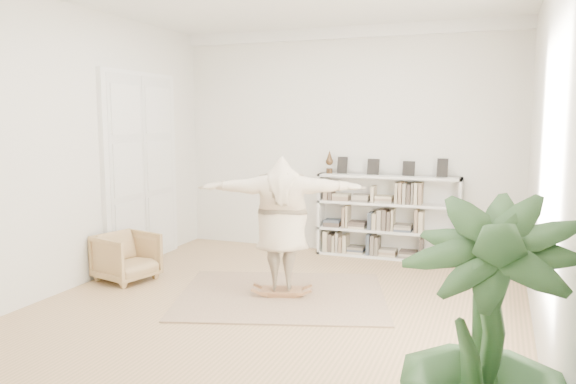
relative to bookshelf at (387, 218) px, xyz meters
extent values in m
plane|color=#9C7F50|center=(-0.74, -2.82, -0.64)|extent=(6.00, 6.00, 0.00)
plane|color=silver|center=(-0.74, 0.18, 1.16)|extent=(5.50, 0.00, 5.50)
plane|color=silver|center=(-0.74, -5.82, 1.16)|extent=(5.50, 0.00, 5.50)
plane|color=silver|center=(-3.49, -2.82, 1.16)|extent=(0.00, 6.00, 6.00)
plane|color=silver|center=(2.01, -2.82, 1.16)|extent=(0.00, 6.00, 6.00)
cube|color=white|center=(-0.74, 0.12, 2.87)|extent=(5.50, 0.12, 0.18)
cube|color=white|center=(-3.45, -1.52, 0.76)|extent=(0.08, 1.78, 2.92)
cube|color=silver|center=(-3.43, -1.92, 0.76)|extent=(0.06, 0.78, 2.80)
cube|color=silver|center=(-3.43, -1.12, 0.76)|extent=(0.06, 0.78, 2.80)
cube|color=silver|center=(-1.07, -0.01, 0.01)|extent=(0.04, 0.35, 1.30)
cube|color=silver|center=(1.09, -0.01, 0.01)|extent=(0.04, 0.35, 1.30)
cube|color=silver|center=(0.01, 0.14, 0.01)|extent=(2.20, 0.04, 1.30)
cube|color=silver|center=(0.01, -0.01, -0.62)|extent=(2.20, 0.35, 0.04)
cube|color=silver|center=(0.01, -0.01, -0.21)|extent=(2.20, 0.35, 0.04)
cube|color=silver|center=(0.01, -0.01, 0.22)|extent=(2.20, 0.35, 0.04)
cube|color=silver|center=(0.01, -0.01, 0.64)|extent=(2.20, 0.35, 0.04)
cube|color=black|center=(-0.74, 0.04, 0.78)|extent=(0.18, 0.07, 0.24)
cube|color=black|center=(-0.24, 0.04, 0.78)|extent=(0.18, 0.07, 0.24)
cube|color=black|center=(0.31, 0.04, 0.78)|extent=(0.18, 0.07, 0.24)
cube|color=black|center=(0.81, 0.04, 0.78)|extent=(0.18, 0.07, 0.24)
imported|color=tan|center=(-3.04, -2.50, -0.31)|extent=(0.86, 0.85, 0.65)
cube|color=tan|center=(-0.84, -2.40, -0.63)|extent=(2.98, 2.65, 0.02)
cube|color=#9B613E|center=(-0.84, -2.40, -0.56)|extent=(0.57, 0.44, 0.03)
cube|color=#9B613E|center=(-0.84, -2.40, -0.60)|extent=(0.34, 0.15, 0.04)
cube|color=#9B613E|center=(-0.84, -2.40, -0.60)|extent=(0.34, 0.15, 0.04)
cube|color=#9B613E|center=(-0.84, -2.40, -0.56)|extent=(0.21, 0.11, 0.10)
cube|color=#9B613E|center=(-0.84, -2.40, -0.56)|extent=(0.21, 0.11, 0.10)
imported|color=#C2AE91|center=(-0.84, -2.40, 0.31)|extent=(2.08, 1.12, 1.64)
imported|color=#2C5128|center=(1.56, -5.37, 0.23)|extent=(1.15, 1.15, 1.74)
camera|label=1|loc=(1.59, -8.63, 1.54)|focal=35.00mm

